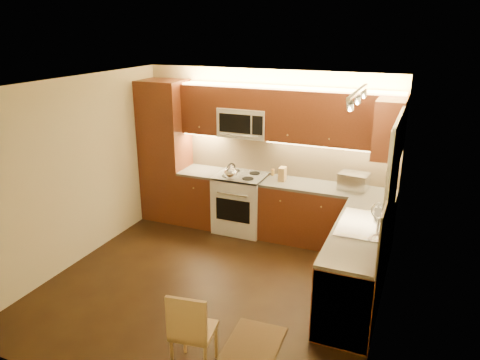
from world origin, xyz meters
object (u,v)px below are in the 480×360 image
at_px(microwave, 245,122).
at_px(toaster_oven, 354,181).
at_px(knife_block, 282,174).
at_px(stove, 241,203).
at_px(dining_chair, 194,329).
at_px(sink, 363,219).
at_px(kettle, 231,171).
at_px(soap_bottle, 378,209).

xyz_separation_m(microwave, toaster_oven, (1.70, -0.06, -0.70)).
distance_m(toaster_oven, knife_block, 1.05).
bearing_deg(stove, dining_chair, -75.62).
xyz_separation_m(toaster_oven, knife_block, (-1.05, -0.03, -0.02)).
bearing_deg(knife_block, toaster_oven, -0.55).
distance_m(sink, toaster_oven, 1.23).
bearing_deg(kettle, knife_block, 43.63).
bearing_deg(soap_bottle, dining_chair, -120.82).
xyz_separation_m(kettle, dining_chair, (0.85, -2.82, -0.61)).
bearing_deg(toaster_oven, stove, -169.62).
bearing_deg(stove, sink, -29.36).
xyz_separation_m(microwave, soap_bottle, (2.14, -0.92, -0.73)).
height_order(sink, soap_bottle, soap_bottle).
bearing_deg(microwave, toaster_oven, -2.19).
bearing_deg(sink, knife_block, 139.21).
distance_m(stove, kettle, 0.63).
height_order(microwave, soap_bottle, microwave).
bearing_deg(soap_bottle, stove, 159.96).
relative_size(sink, knife_block, 4.15).
relative_size(microwave, kettle, 3.10).
xyz_separation_m(sink, dining_chair, (-1.22, -1.92, -0.54)).
bearing_deg(stove, knife_block, 3.36).
xyz_separation_m(microwave, kettle, (-0.07, -0.35, -0.68)).
bearing_deg(stove, soap_bottle, -20.21).
relative_size(microwave, sink, 0.88).
distance_m(microwave, sink, 2.48).
xyz_separation_m(stove, dining_chair, (0.78, -3.04, -0.03)).
xyz_separation_m(knife_block, dining_chair, (0.13, -3.08, -0.57)).
relative_size(stove, microwave, 1.21).
height_order(sink, kettle, kettle).
height_order(toaster_oven, knife_block, toaster_oven).
distance_m(toaster_oven, soap_bottle, 0.96).
bearing_deg(kettle, microwave, 102.48).
bearing_deg(sink, stove, 150.64).
bearing_deg(sink, soap_bottle, 68.06).
bearing_deg(toaster_oven, dining_chair, -98.41).
bearing_deg(kettle, toaster_oven, 33.32).
xyz_separation_m(knife_block, soap_bottle, (1.48, -0.82, -0.02)).
bearing_deg(dining_chair, toaster_oven, 65.32).
height_order(stove, microwave, microwave).
relative_size(microwave, toaster_oven, 1.92).
bearing_deg(kettle, sink, 0.42).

